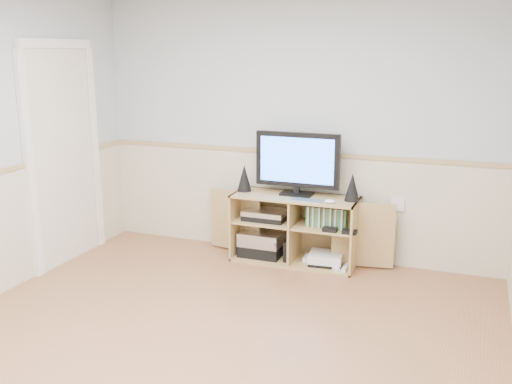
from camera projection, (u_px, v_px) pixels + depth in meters
room at (187, 176)px, 3.56m from camera, size 4.04×4.54×2.54m
media_cabinet at (296, 227)px, 5.47m from camera, size 1.85×0.44×0.65m
monitor at (297, 162)px, 5.31m from camera, size 0.80×0.18×0.59m
speaker_left at (244, 178)px, 5.52m from camera, size 0.14×0.14×0.26m
speaker_right at (352, 187)px, 5.15m from camera, size 0.14×0.14×0.26m
keyboard at (306, 200)px, 5.17m from camera, size 0.30×0.12×0.01m
mouse at (330, 201)px, 5.09m from camera, size 0.11×0.09×0.04m
av_components at (263, 236)px, 5.56m from camera, size 0.50×0.30×0.47m
game_consoles at (325, 259)px, 5.37m from camera, size 0.45×0.30×0.11m
game_cases at (327, 217)px, 5.26m from camera, size 0.38×0.14×0.19m
wall_outlet at (398, 204)px, 5.25m from camera, size 0.12×0.03×0.12m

